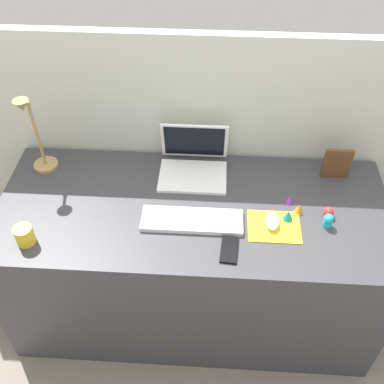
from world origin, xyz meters
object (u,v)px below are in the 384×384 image
object	(u,v)px
coffee_mug	(24,235)
toy_figurine_purple	(289,200)
picture_frame	(337,164)
mouse	(272,221)
laptop	(193,161)
toy_figurine_cyan	(328,220)
toy_figurine_red	(328,212)
toy_figurine_orange	(299,208)
desk_lamp	(35,137)
cell_phone	(229,250)
toy_figurine_teal	(288,215)
keyboard	(192,220)

from	to	relation	value
coffee_mug	toy_figurine_purple	size ratio (longest dim) A/B	2.26
toy_figurine_purple	picture_frame	bearing A→B (deg)	39.69
picture_frame	mouse	bearing A→B (deg)	-133.70
laptop	picture_frame	bearing A→B (deg)	-0.52
mouse	toy_figurine_cyan	size ratio (longest dim) A/B	1.54
toy_figurine_cyan	picture_frame	bearing A→B (deg)	75.94
toy_figurine_purple	toy_figurine_red	xyz separation A→B (m)	(0.15, -0.07, 0.01)
toy_figurine_cyan	coffee_mug	bearing A→B (deg)	-172.43
mouse	toy_figurine_orange	world-z (taller)	toy_figurine_orange
desk_lamp	coffee_mug	bearing A→B (deg)	-82.60
cell_phone	coffee_mug	bearing A→B (deg)	-175.13
picture_frame	toy_figurine_teal	size ratio (longest dim) A/B	3.03
mouse	toy_figurine_orange	bearing A→B (deg)	35.27
cell_phone	toy_figurine_orange	bearing A→B (deg)	42.49
desk_lamp	toy_figurine_purple	size ratio (longest dim) A/B	11.10
laptop	desk_lamp	distance (m)	0.69
mouse	cell_phone	size ratio (longest dim) A/B	0.75
mouse	cell_phone	bearing A→B (deg)	-140.22
toy_figurine_orange	toy_figurine_cyan	world-z (taller)	toy_figurine_cyan
laptop	toy_figurine_orange	size ratio (longest dim) A/B	7.14
toy_figurine_orange	keyboard	bearing A→B (deg)	-168.78
laptop	cell_phone	distance (m)	0.49
mouse	picture_frame	bearing A→B (deg)	46.30
keyboard	coffee_mug	distance (m)	0.65
toy_figurine_purple	toy_figurine_cyan	world-z (taller)	toy_figurine_cyan
laptop	toy_figurine_red	world-z (taller)	laptop
toy_figurine_teal	toy_figurine_red	distance (m)	0.17
picture_frame	laptop	bearing A→B (deg)	179.48
keyboard	coffee_mug	size ratio (longest dim) A/B	5.17
mouse	coffee_mug	bearing A→B (deg)	-171.22
desk_lamp	toy_figurine_red	xyz separation A→B (m)	(1.24, -0.21, -0.16)
toy_figurine_teal	toy_figurine_cyan	bearing A→B (deg)	-8.67
picture_frame	coffee_mug	world-z (taller)	picture_frame
coffee_mug	toy_figurine_teal	xyz separation A→B (m)	(1.02, 0.18, -0.01)
desk_lamp	laptop	bearing A→B (deg)	3.58
toy_figurine_cyan	toy_figurine_red	xyz separation A→B (m)	(0.01, 0.05, -0.01)
picture_frame	toy_figurine_orange	distance (m)	0.30
toy_figurine_purple	toy_figurine_cyan	size ratio (longest dim) A/B	0.57
keyboard	toy_figurine_teal	distance (m)	0.39
desk_lamp	toy_figurine_purple	world-z (taller)	desk_lamp
toy_figurine_cyan	toy_figurine_purple	bearing A→B (deg)	138.97
coffee_mug	toy_figurine_orange	xyz separation A→B (m)	(1.07, 0.23, -0.02)
desk_lamp	toy_figurine_red	world-z (taller)	desk_lamp
coffee_mug	toy_figurine_purple	bearing A→B (deg)	15.03
laptop	toy_figurine_orange	xyz separation A→B (m)	(0.45, -0.23, -0.03)
keyboard	toy_figurine_purple	world-z (taller)	toy_figurine_purple
toy_figurine_teal	desk_lamp	bearing A→B (deg)	167.40
toy_figurine_orange	toy_figurine_red	distance (m)	0.12
toy_figurine_purple	toy_figurine_red	bearing A→B (deg)	-24.45
mouse	toy_figurine_purple	distance (m)	0.15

